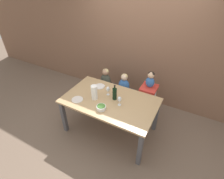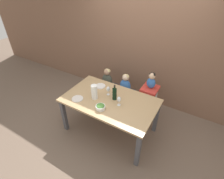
{
  "view_description": "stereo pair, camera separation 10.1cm",
  "coord_description": "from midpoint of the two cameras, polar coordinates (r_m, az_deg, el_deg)",
  "views": [
    {
      "loc": [
        1.19,
        -2.13,
        2.73
      ],
      "look_at": [
        0.0,
        0.07,
        0.95
      ],
      "focal_mm": 28.0,
      "sensor_mm": 36.0,
      "label": 1
    },
    {
      "loc": [
        1.27,
        -2.08,
        2.73
      ],
      "look_at": [
        0.0,
        0.07,
        0.95
      ],
      "focal_mm": 28.0,
      "sensor_mm": 36.0,
      "label": 2
    }
  ],
  "objects": [
    {
      "name": "ground_plane",
      "position": [
        3.66,
        0.2,
        -12.82
      ],
      "size": [
        14.0,
        14.0,
        0.0
      ],
      "primitive_type": "plane",
      "color": "#705B4C"
    },
    {
      "name": "wall_back",
      "position": [
        3.89,
        10.48,
        14.1
      ],
      "size": [
        10.0,
        0.06,
        2.7
      ],
      "color": "brown",
      "rests_on": "ground_plane"
    },
    {
      "name": "dining_table",
      "position": [
        3.19,
        0.23,
        -4.7
      ],
      "size": [
        1.67,
        0.99,
        0.77
      ],
      "color": "tan",
      "rests_on": "ground_plane"
    },
    {
      "name": "chair_far_left",
      "position": [
        4.09,
        -0.81,
        0.26
      ],
      "size": [
        0.37,
        0.41,
        0.45
      ],
      "color": "silver",
      "rests_on": "ground_plane"
    },
    {
      "name": "chair_far_center",
      "position": [
        3.91,
        4.9,
        -1.69
      ],
      "size": [
        0.37,
        0.41,
        0.45
      ],
      "color": "silver",
      "rests_on": "ground_plane"
    },
    {
      "name": "chair_right_highchair",
      "position": [
        3.64,
        12.82,
        -1.73
      ],
      "size": [
        0.31,
        0.35,
        0.76
      ],
      "color": "silver",
      "rests_on": "ground_plane"
    },
    {
      "name": "person_child_left",
      "position": [
        3.93,
        -0.84,
        3.73
      ],
      "size": [
        0.25,
        0.17,
        0.45
      ],
      "color": "#3D4238",
      "rests_on": "chair_far_left"
    },
    {
      "name": "person_child_center",
      "position": [
        3.75,
        5.12,
        1.86
      ],
      "size": [
        0.25,
        0.17,
        0.45
      ],
      "color": "#3366B2",
      "rests_on": "chair_far_center"
    },
    {
      "name": "person_baby_right",
      "position": [
        3.44,
        13.6,
        3.06
      ],
      "size": [
        0.17,
        0.13,
        0.34
      ],
      "color": "#3366B2",
      "rests_on": "chair_right_highchair"
    },
    {
      "name": "wine_bottle",
      "position": [
        3.07,
        1.77,
        -1.38
      ],
      "size": [
        0.08,
        0.08,
        0.3
      ],
      "color": "black",
      "rests_on": "dining_table"
    },
    {
      "name": "paper_towel_roll",
      "position": [
        3.09,
        -4.86,
        -0.82
      ],
      "size": [
        0.11,
        0.11,
        0.28
      ],
      "color": "white",
      "rests_on": "dining_table"
    },
    {
      "name": "wine_glass_near",
      "position": [
        2.94,
        3.28,
        -3.3
      ],
      "size": [
        0.07,
        0.07,
        0.18
      ],
      "color": "white",
      "rests_on": "dining_table"
    },
    {
      "name": "wine_glass_far",
      "position": [
        3.18,
        -0.33,
        0.08
      ],
      "size": [
        0.07,
        0.07,
        0.18
      ],
      "color": "white",
      "rests_on": "dining_table"
    },
    {
      "name": "salad_bowl_large",
      "position": [
        2.92,
        -2.79,
        -5.65
      ],
      "size": [
        0.16,
        0.16,
        0.09
      ],
      "color": "white",
      "rests_on": "dining_table"
    },
    {
      "name": "dinner_plate_front_left",
      "position": [
        3.19,
        -10.33,
        -2.97
      ],
      "size": [
        0.2,
        0.2,
        0.01
      ],
      "color": "silver",
      "rests_on": "dining_table"
    },
    {
      "name": "dinner_plate_back_left",
      "position": [
        3.47,
        -3.0,
        1.13
      ],
      "size": [
        0.2,
        0.2,
        0.01
      ],
      "color": "silver",
      "rests_on": "dining_table"
    }
  ]
}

